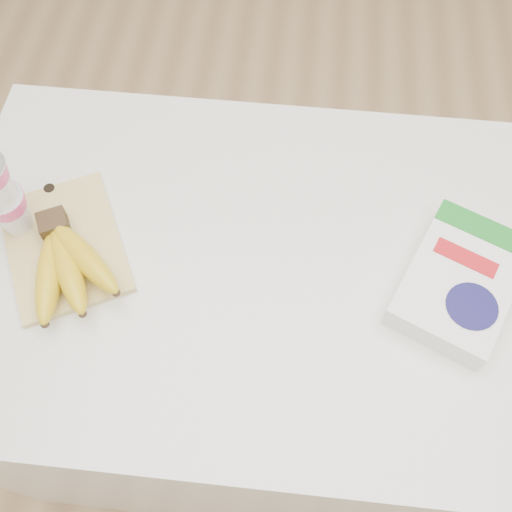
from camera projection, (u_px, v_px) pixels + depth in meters
The scene contains 5 objects.
table at pixel (256, 343), 1.35m from camera, with size 1.10×0.73×0.82m, color white.
cutting_board at pixel (64, 245), 1.00m from camera, with size 0.19×0.26×0.01m, color #D8C376.
bananas at pixel (66, 264), 0.94m from camera, with size 0.19×0.22×0.07m.
yogurt_stack at pixel (0, 195), 0.93m from camera, with size 0.08×0.08×0.17m.
cereal_box at pixel (459, 281), 0.94m from camera, with size 0.25×0.29×0.05m.
Camera 1 is at (0.05, -0.46, 1.70)m, focal length 40.00 mm.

